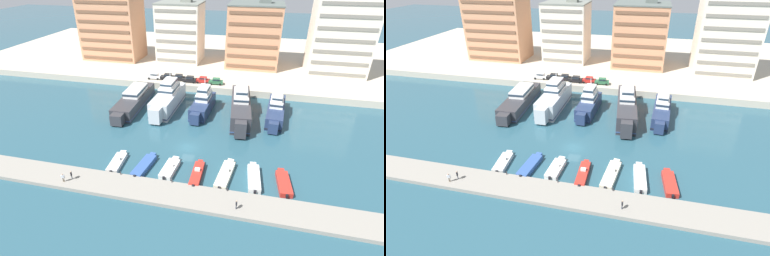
{
  "view_description": "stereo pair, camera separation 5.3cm",
  "coord_description": "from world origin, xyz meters",
  "views": [
    {
      "loc": [
        12.6,
        -49.33,
        32.55
      ],
      "look_at": [
        -0.0,
        3.76,
        2.5
      ],
      "focal_mm": 28.0,
      "sensor_mm": 36.0,
      "label": 1
    },
    {
      "loc": [
        12.65,
        -49.31,
        32.55
      ],
      "look_at": [
        -0.0,
        3.76,
        2.5
      ],
      "focal_mm": 28.0,
      "sensor_mm": 36.0,
      "label": 2
    }
  ],
  "objects": [
    {
      "name": "motorboat_white_far_left",
      "position": [
        -11.28,
        -8.38,
        0.42
      ],
      "size": [
        2.56,
        6.94,
        1.24
      ],
      "color": "white",
      "rests_on": "ground"
    },
    {
      "name": "motorboat_red_center_left",
      "position": [
        3.81,
        -8.51,
        0.49
      ],
      "size": [
        1.93,
        7.58,
        1.4
      ],
      "color": "red",
      "rests_on": "ground"
    },
    {
      "name": "yacht_charcoal_center_left",
      "position": [
        8.85,
        16.87,
        2.6
      ],
      "size": [
        6.25,
        22.93,
        8.74
      ],
      "color": "#333338",
      "rests_on": "ground"
    },
    {
      "name": "bollard_west",
      "position": [
        -8.89,
        -11.98,
        1.0
      ],
      "size": [
        0.2,
        0.2,
        0.61
      ],
      "color": "#2D2D33",
      "rests_on": "pier_dock"
    },
    {
      "name": "apartment_block_center_left",
      "position": [
        34.82,
        50.76,
        13.64
      ],
      "size": [
        17.56,
        12.93,
        25.3
      ],
      "color": "silver",
      "rests_on": "quay_promenade"
    },
    {
      "name": "car_black_left",
      "position": [
        -14.33,
        32.52,
        2.9
      ],
      "size": [
        4.25,
        2.25,
        1.8
      ],
      "color": "black",
      "rests_on": "quay_promenade"
    },
    {
      "name": "motorboat_blue_left",
      "position": [
        -6.01,
        -8.32,
        0.46
      ],
      "size": [
        2.69,
        7.77,
        0.91
      ],
      "color": "#33569E",
      "rests_on": "ground"
    },
    {
      "name": "yacht_navy_mid_left",
      "position": [
        -0.43,
        17.04,
        2.24
      ],
      "size": [
        4.52,
        15.51,
        8.13
      ],
      "color": "navy",
      "rests_on": "ground"
    },
    {
      "name": "bollard_west_mid",
      "position": [
        0.31,
        -11.98,
        1.0
      ],
      "size": [
        0.2,
        0.2,
        0.61
      ],
      "color": "#2D2D33",
      "rests_on": "pier_dock"
    },
    {
      "name": "yacht_silver_left",
      "position": [
        -9.44,
        17.05,
        2.66
      ],
      "size": [
        5.09,
        19.28,
        8.88
      ],
      "color": "silver",
      "rests_on": "ground"
    },
    {
      "name": "quay_promenade",
      "position": [
        0.0,
        64.08,
        0.96
      ],
      "size": [
        180.0,
        70.0,
        1.93
      ],
      "primitive_type": "cube",
      "color": "#BCB29E",
      "rests_on": "ground"
    },
    {
      "name": "motorboat_white_center_right",
      "position": [
        13.49,
        -7.45,
        0.53
      ],
      "size": [
        2.63,
        8.05,
        1.06
      ],
      "color": "white",
      "rests_on": "ground"
    },
    {
      "name": "car_black_mid_left",
      "position": [
        -10.95,
        32.66,
        2.9
      ],
      "size": [
        4.25,
        2.24,
        1.8
      ],
      "color": "black",
      "rests_on": "quay_promenade"
    },
    {
      "name": "yacht_charcoal_far_left",
      "position": [
        -18.39,
        16.35,
        1.77
      ],
      "size": [
        5.96,
        23.02,
        6.19
      ],
      "color": "#333338",
      "rests_on": "ground"
    },
    {
      "name": "apartment_block_left",
      "position": [
        -15.95,
        53.81,
        11.75
      ],
      "size": [
        15.0,
        13.15,
        21.5
      ],
      "color": "silver",
      "rests_on": "quay_promenade"
    },
    {
      "name": "ground_plane",
      "position": [
        0.0,
        0.0,
        0.0
      ],
      "size": [
        400.0,
        400.0,
        0.0
      ],
      "primitive_type": "plane",
      "color": "#285160"
    },
    {
      "name": "car_green_center_right",
      "position": [
        0.41,
        31.89,
        2.9
      ],
      "size": [
        4.23,
        2.2,
        1.8
      ],
      "color": "#2D6642",
      "rests_on": "quay_promenade"
    },
    {
      "name": "bollard_east_mid",
      "position": [
        9.51,
        -11.98,
        1.0
      ],
      "size": [
        0.2,
        0.2,
        0.61
      ],
      "color": "#2D2D33",
      "rests_on": "pier_dock"
    },
    {
      "name": "motorboat_red_mid_right",
      "position": [
        18.41,
        -7.62,
        0.47
      ],
      "size": [
        2.7,
        7.27,
        0.94
      ],
      "color": "red",
      "rests_on": "ground"
    },
    {
      "name": "car_white_far_left",
      "position": [
        -18.49,
        32.2,
        2.9
      ],
      "size": [
        4.21,
        2.16,
        1.8
      ],
      "color": "white",
      "rests_on": "quay_promenade"
    },
    {
      "name": "apartment_block_far_left",
      "position": [
        -40.25,
        51.25,
        12.8
      ],
      "size": [
        20.41,
        13.08,
        23.64
      ],
      "color": "tan",
      "rests_on": "quay_promenade"
    },
    {
      "name": "car_red_center",
      "position": [
        -3.5,
        32.19,
        2.9
      ],
      "size": [
        4.13,
        1.99,
        1.8
      ],
      "color": "red",
      "rests_on": "quay_promenade"
    },
    {
      "name": "pedestrian_near_edge",
      "position": [
        -16.32,
        -15.04,
        1.62
      ],
      "size": [
        0.41,
        0.54,
        1.6
      ],
      "color": "#4C515B",
      "rests_on": "pier_dock"
    },
    {
      "name": "motorboat_cream_center",
      "position": [
        8.6,
        -7.43,
        0.46
      ],
      "size": [
        2.88,
        8.73,
        1.45
      ],
      "color": "beige",
      "rests_on": "ground"
    },
    {
      "name": "pedestrian_far_side",
      "position": [
        11.3,
        -15.65,
        1.62
      ],
      "size": [
        0.26,
        0.61,
        1.59
      ],
      "color": "#282D3D",
      "rests_on": "pier_dock"
    },
    {
      "name": "pier_dock",
      "position": [
        0.0,
        -14.51,
        0.34
      ],
      "size": [
        120.0,
        5.55,
        0.68
      ],
      "primitive_type": "cube",
      "color": "gray",
      "rests_on": "ground"
    },
    {
      "name": "yacht_navy_center",
      "position": [
        17.17,
        18.2,
        2.01
      ],
      "size": [
        4.88,
        18.12,
        7.38
      ],
      "color": "navy",
      "rests_on": "ground"
    },
    {
      "name": "car_black_center_left",
      "position": [
        -7.37,
        31.88,
        2.9
      ],
      "size": [
        4.11,
        1.94,
        1.8
      ],
      "color": "black",
      "rests_on": "quay_promenade"
    },
    {
      "name": "pedestrian_mid_deck",
      "position": [
        -17.27,
        -15.99,
        1.62
      ],
      "size": [
        0.6,
        0.33,
        1.59
      ],
      "color": "#7A6B56",
      "rests_on": "pier_dock"
    },
    {
      "name": "motorboat_white_mid_left",
      "position": [
        -1.23,
        -8.05,
        0.46
      ],
      "size": [
        2.52,
        6.72,
        1.26
      ],
      "color": "white",
      "rests_on": "ground"
    },
    {
      "name": "apartment_block_mid_left",
      "position": [
        9.16,
        54.15,
        11.9
      ],
      "size": [
        17.03,
        16.42,
        21.83
      ],
      "color": "tan",
      "rests_on": "quay_promenade"
    }
  ]
}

